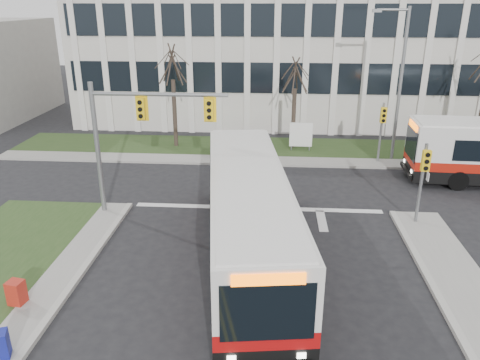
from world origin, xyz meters
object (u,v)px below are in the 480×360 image
newspaper_box_blue (0,347)px  newspaper_box_red (17,294)px  directory_sign (301,135)px  bus_main (248,218)px  streetlight (398,77)px

newspaper_box_blue → newspaper_box_red: (-0.82, 2.46, 0.00)m
newspaper_box_red → newspaper_box_blue: bearing=-61.3°
directory_sign → bus_main: size_ratio=0.15×
directory_sign → newspaper_box_red: bearing=-119.8°
streetlight → bus_main: streetlight is taller
bus_main → newspaper_box_red: size_ratio=13.59×
bus_main → directory_sign: bearing=71.5°
bus_main → newspaper_box_blue: size_ratio=13.59×
streetlight → newspaper_box_red: size_ratio=9.68×
directory_sign → newspaper_box_blue: 22.22m
directory_sign → newspaper_box_blue: directory_sign is taller
directory_sign → bus_main: 14.28m
newspaper_box_blue → newspaper_box_red: size_ratio=1.00×
bus_main → streetlight: bearing=49.5°
streetlight → directory_sign: (-5.53, 1.30, -4.02)m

